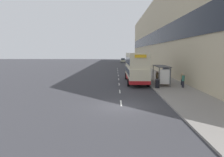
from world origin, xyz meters
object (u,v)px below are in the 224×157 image
object	(u,v)px
bus_shelter	(163,72)
pedestrian_at_shelter	(182,79)
double_decker_bus_near	(136,67)
car_1	(123,60)
pedestrian_1	(157,78)
litter_bin	(158,84)
car_0	(131,70)
pedestrian_2	(183,80)

from	to	relation	value
bus_shelter	pedestrian_at_shelter	bearing A→B (deg)	-6.02
double_decker_bus_near	pedestrian_at_shelter	xyz separation A→B (m)	(5.72, -2.89, -1.31)
car_1	pedestrian_1	bearing A→B (deg)	-87.65
double_decker_bus_near	car_1	world-z (taller)	double_decker_bus_near
litter_bin	car_0	bearing A→B (deg)	96.37
pedestrian_2	car_1	bearing A→B (deg)	94.73
pedestrian_1	pedestrian_2	xyz separation A→B (m)	(2.67, -2.36, -0.04)
car_1	pedestrian_at_shelter	distance (m)	60.25
car_1	pedestrian_at_shelter	world-z (taller)	car_1
pedestrian_2	bus_shelter	bearing A→B (deg)	132.85
bus_shelter	car_0	world-z (taller)	bus_shelter
pedestrian_at_shelter	pedestrian_2	distance (m)	1.91
car_0	car_1	world-z (taller)	car_1
bus_shelter	double_decker_bus_near	size ratio (longest dim) A/B	0.41
litter_bin	bus_shelter	bearing A→B (deg)	63.92
pedestrian_at_shelter	double_decker_bus_near	bearing A→B (deg)	153.18
car_0	litter_bin	size ratio (longest dim) A/B	3.90
car_1	pedestrian_2	xyz separation A→B (m)	(5.11, -61.83, 0.12)
bus_shelter	litter_bin	world-z (taller)	bus_shelter
car_1	litter_bin	xyz separation A→B (m)	(1.94, -62.23, -0.21)
car_1	litter_bin	size ratio (longest dim) A/B	3.95
car_1	pedestrian_at_shelter	size ratio (longest dim) A/B	2.56
double_decker_bus_near	litter_bin	size ratio (longest dim) A/B	9.68
pedestrian_1	double_decker_bus_near	bearing A→B (deg)	137.22
pedestrian_1	litter_bin	size ratio (longest dim) A/B	1.68
car_1	pedestrian_2	distance (m)	62.05
car_0	car_1	bearing A→B (deg)	90.06
pedestrian_1	litter_bin	xyz separation A→B (m)	(-0.50, -2.76, -0.37)
litter_bin	pedestrian_2	bearing A→B (deg)	7.10
double_decker_bus_near	pedestrian_2	bearing A→B (deg)	-42.09
car_1	pedestrian_2	size ratio (longest dim) A/B	2.45
double_decker_bus_near	car_1	xyz separation A→B (m)	(0.13, 57.09, -1.40)
bus_shelter	car_0	bearing A→B (deg)	102.14
bus_shelter	pedestrian_at_shelter	world-z (taller)	bus_shelter
car_0	pedestrian_1	world-z (taller)	pedestrian_1
double_decker_bus_near	car_1	bearing A→B (deg)	89.87
bus_shelter	pedestrian_at_shelter	distance (m)	2.60
pedestrian_at_shelter	bus_shelter	bearing A→B (deg)	173.98
car_1	pedestrian_1	xyz separation A→B (m)	(2.44, -59.48, 0.16)
pedestrian_at_shelter	litter_bin	world-z (taller)	pedestrian_at_shelter
pedestrian_1	pedestrian_2	bearing A→B (deg)	-41.42
litter_bin	pedestrian_1	bearing A→B (deg)	79.77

